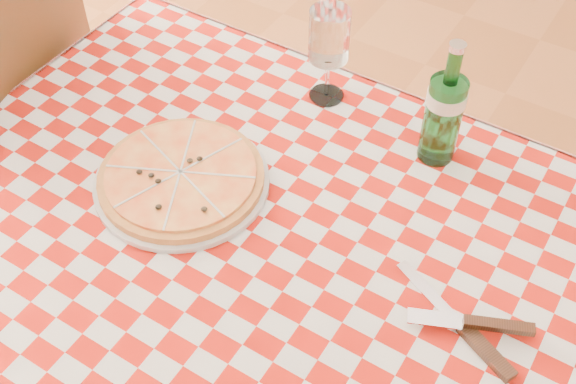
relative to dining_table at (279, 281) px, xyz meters
name	(u,v)px	position (x,y,z in m)	size (l,w,h in m)	color
dining_table	(279,281)	(0.00, 0.00, 0.00)	(1.20, 0.80, 0.75)	brown
tablecloth	(279,247)	(0.00, 0.00, 0.09)	(1.30, 0.90, 0.01)	#A11209
pizza_plate	(181,176)	(-0.21, 0.02, 0.12)	(0.30, 0.30, 0.04)	#C48741
water_bottle	(446,103)	(0.13, 0.32, 0.22)	(0.07, 0.07, 0.24)	#186023
wine_glass	(328,56)	(-0.12, 0.36, 0.19)	(0.08, 0.08, 0.19)	white
cutlery	(463,323)	(0.31, 0.01, 0.11)	(0.26, 0.21, 0.03)	silver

